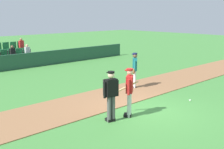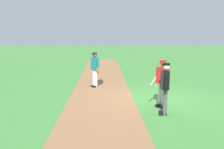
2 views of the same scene
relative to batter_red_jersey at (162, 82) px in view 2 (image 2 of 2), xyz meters
The scene contains 6 objects.
ground_plane 1.28m from the batter_red_jersey, ahead, with size 80.00×80.00×0.00m, color #42843A.
infield_dirt_path 2.58m from the batter_red_jersey, 69.62° to the left, with size 28.00×2.69×0.03m, color #936642.
batter_red_jersey is the anchor object (origin of this frame).
umpire_home_plate 0.81m from the batter_red_jersey, behind, with size 0.58×0.37×1.76m.
runner_teal_jersey 4.07m from the batter_red_jersey, 39.23° to the left, with size 0.58×0.49×1.76m.
baseball 3.40m from the batter_red_jersey, ahead, with size 0.07×0.07×0.07m, color white.
Camera 2 is at (-8.92, 2.23, 2.75)m, focal length 36.57 mm.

